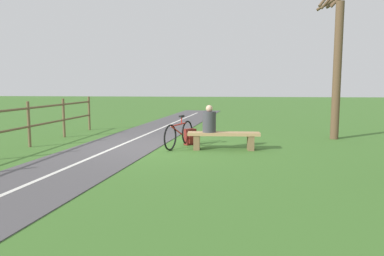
# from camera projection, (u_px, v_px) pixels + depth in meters

# --- Properties ---
(ground_plane) EXTENTS (80.00, 80.00, 0.00)m
(ground_plane) POSITION_uv_depth(u_px,v_px,m) (151.00, 147.00, 10.16)
(ground_plane) COLOR #3D6B28
(paved_path) EXTENTS (5.76, 36.05, 0.02)m
(paved_path) POSITION_uv_depth(u_px,v_px,m) (30.00, 184.00, 6.34)
(paved_path) COLOR #4C494C
(paved_path) RESTS_ON ground_plane
(path_centre_line) EXTENTS (3.19, 31.86, 0.00)m
(path_centre_line) POSITION_uv_depth(u_px,v_px,m) (30.00, 183.00, 6.34)
(path_centre_line) COLOR silver
(path_centre_line) RESTS_ON paved_path
(bench) EXTENTS (1.90, 0.47, 0.46)m
(bench) POSITION_uv_depth(u_px,v_px,m) (224.00, 137.00, 9.67)
(bench) COLOR #A88456
(bench) RESTS_ON ground_plane
(person_seated) EXTENTS (0.37, 0.37, 0.71)m
(person_seated) POSITION_uv_depth(u_px,v_px,m) (209.00, 121.00, 9.64)
(person_seated) COLOR #38383D
(person_seated) RESTS_ON bench
(bicycle) EXTENTS (0.58, 1.68, 0.86)m
(bicycle) POSITION_uv_depth(u_px,v_px,m) (179.00, 134.00, 10.02)
(bicycle) COLOR black
(bicycle) RESTS_ON ground_plane
(backpack) EXTENTS (0.36, 0.35, 0.46)m
(backpack) POSITION_uv_depth(u_px,v_px,m) (190.00, 137.00, 10.46)
(backpack) COLOR maroon
(backpack) RESTS_ON ground_plane
(fence_roadside) EXTENTS (0.63, 9.62, 1.25)m
(fence_roadside) POSITION_uv_depth(u_px,v_px,m) (6.00, 124.00, 9.09)
(fence_roadside) COLOR brown
(fence_roadside) RESTS_ON ground_plane
(tree_mid_field) EXTENTS (1.44, 0.97, 5.26)m
(tree_mid_field) POSITION_uv_depth(u_px,v_px,m) (337.00, 60.00, 11.37)
(tree_mid_field) COLOR brown
(tree_mid_field) RESTS_ON ground_plane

